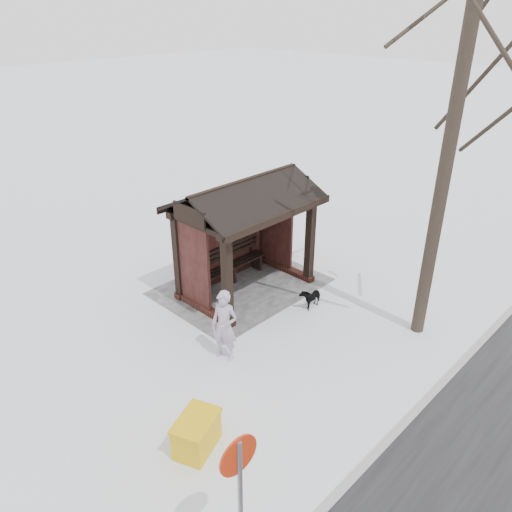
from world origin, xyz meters
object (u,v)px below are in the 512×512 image
Objects in this scene: bus_shelter at (241,213)px; dog at (311,297)px; road_sign at (239,475)px; tree_near at (467,47)px; pedestrian at (225,326)px; grit_bin at (197,434)px.

bus_shelter reaches higher than dog.
road_sign is (5.19, 5.28, -0.52)m from bus_shelter.
tree_near reaches higher than pedestrian.
road_sign is at bearing 45.52° from bus_shelter.
bus_shelter is 2.74m from dog.
road_sign is (2.84, 3.40, 0.83)m from pedestrian.
tree_near is 8.90× the size of grit_bin.
pedestrian is 2.48× the size of dog.
bus_shelter reaches higher than grit_bin.
dog is at bearing -68.41° from tree_near.
tree_near is at bearing 108.99° from bus_shelter.
pedestrian is at bearing -165.53° from grit_bin.
grit_bin is at bearing -110.01° from road_sign.
dog is (-2.88, 0.03, -0.54)m from pedestrian.
bus_shelter is 5.82m from grit_bin.
pedestrian reaches higher than grit_bin.
road_sign is (0.81, 1.91, 1.31)m from grit_bin.
tree_near is 13.82× the size of dog.
dog is at bearing 174.68° from grit_bin.
dog is (0.97, -2.44, -5.88)m from tree_near.
bus_shelter reaches higher than pedestrian.
grit_bin is 0.45× the size of road_sign.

